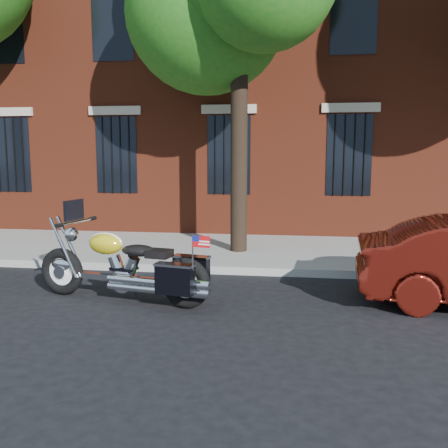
# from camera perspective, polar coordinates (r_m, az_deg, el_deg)

# --- Properties ---
(ground) EXTENTS (120.00, 120.00, 0.00)m
(ground) POSITION_cam_1_polar(r_m,az_deg,el_deg) (8.20, -4.15, -7.86)
(ground) COLOR black
(ground) RESTS_ON ground
(curb) EXTENTS (40.00, 0.16, 0.15)m
(curb) POSITION_cam_1_polar(r_m,az_deg,el_deg) (9.49, -2.38, -5.17)
(curb) COLOR gray
(curb) RESTS_ON ground
(sidewalk) EXTENTS (40.00, 3.60, 0.15)m
(sidewalk) POSITION_cam_1_polar(r_m,az_deg,el_deg) (11.30, -0.65, -3.00)
(sidewalk) COLOR gray
(sidewalk) RESTS_ON ground
(building) EXTENTS (26.00, 10.08, 12.00)m
(building) POSITION_cam_1_polar(r_m,az_deg,el_deg) (18.23, 2.79, 19.97)
(building) COLOR maroon
(building) RESTS_ON ground
(motorcycle) EXTENTS (2.93, 1.24, 1.53)m
(motorcycle) POSITION_cam_1_polar(r_m,az_deg,el_deg) (7.68, -10.76, -5.09)
(motorcycle) COLOR black
(motorcycle) RESTS_ON ground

